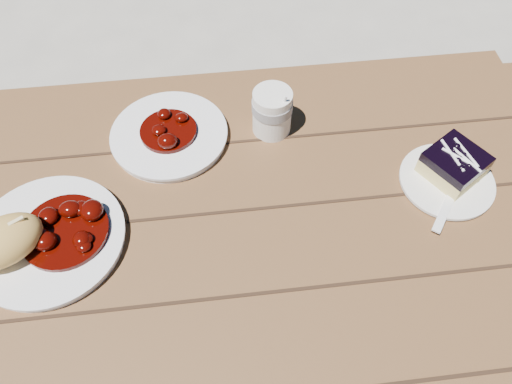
{
  "coord_description": "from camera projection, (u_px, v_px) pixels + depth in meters",
  "views": [
    {
      "loc": [
        -0.0,
        -0.4,
        1.49
      ],
      "look_at": [
        0.06,
        0.08,
        0.81
      ],
      "focal_mm": 35.0,
      "sensor_mm": 36.0,
      "label": 1
    }
  ],
  "objects": [
    {
      "name": "coffee_cup",
      "position": [
        272.0,
        112.0,
        0.96
      ],
      "size": [
        0.08,
        0.08,
        0.09
      ],
      "primitive_type": "cylinder",
      "color": "white",
      "rests_on": "picnic_table"
    },
    {
      "name": "main_plate",
      "position": [
        49.0,
        240.0,
        0.84
      ],
      "size": [
        0.25,
        0.25,
        0.02
      ],
      "primitive_type": "cylinder",
      "color": "white",
      "rests_on": "picnic_table"
    },
    {
      "name": "second_plate",
      "position": [
        169.0,
        136.0,
        0.97
      ],
      "size": [
        0.22,
        0.22,
        0.02
      ],
      "primitive_type": "cylinder",
      "color": "white",
      "rests_on": "picnic_table"
    },
    {
      "name": "second_stew",
      "position": [
        167.0,
        125.0,
        0.95
      ],
      "size": [
        0.11,
        0.11,
        0.04
      ],
      "primitive_type": null,
      "color": "#400602",
      "rests_on": "second_plate"
    },
    {
      "name": "fork_dessert",
      "position": [
        447.0,
        205.0,
        0.87
      ],
      "size": [
        0.12,
        0.14,
        0.0
      ],
      "primitive_type": null,
      "rotation": [
        0.0,
        0.0,
        -0.64
      ],
      "color": "white",
      "rests_on": "dessert_plate"
    },
    {
      "name": "ground",
      "position": [
        240.0,
        375.0,
        1.45
      ],
      "size": [
        60.0,
        60.0,
        0.0
      ],
      "primitive_type": "plane",
      "color": "#A6A196",
      "rests_on": "ground"
    },
    {
      "name": "blueberry_cake",
      "position": [
        454.0,
        164.0,
        0.9
      ],
      "size": [
        0.13,
        0.13,
        0.05
      ],
      "rotation": [
        0.0,
        0.0,
        0.57
      ],
      "color": "#EBD880",
      "rests_on": "dessert_plate"
    },
    {
      "name": "picnic_table",
      "position": [
        232.0,
        292.0,
        0.97
      ],
      "size": [
        2.0,
        1.55,
        0.75
      ],
      "color": "brown",
      "rests_on": "ground"
    },
    {
      "name": "bread_roll",
      "position": [
        3.0,
        242.0,
        0.79
      ],
      "size": [
        0.15,
        0.14,
        0.07
      ],
      "primitive_type": "ellipsoid",
      "rotation": [
        0.0,
        0.0,
        0.54
      ],
      "color": "#DBAC54",
      "rests_on": "main_plate"
    },
    {
      "name": "goulash_stew",
      "position": [
        62.0,
        227.0,
        0.82
      ],
      "size": [
        0.15,
        0.15,
        0.04
      ],
      "primitive_type": null,
      "color": "#400602",
      "rests_on": "main_plate"
    },
    {
      "name": "dessert_plate",
      "position": [
        446.0,
        181.0,
        0.91
      ],
      "size": [
        0.17,
        0.17,
        0.01
      ],
      "primitive_type": "cylinder",
      "color": "white",
      "rests_on": "picnic_table"
    }
  ]
}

